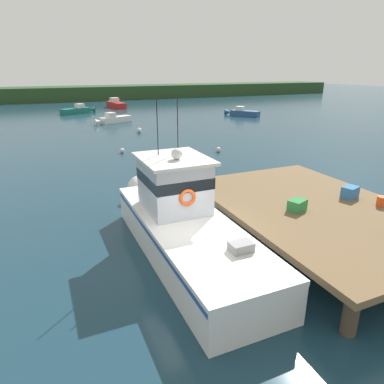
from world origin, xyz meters
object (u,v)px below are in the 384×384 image
(moored_boat_far_left, at_px, (116,104))
(mooring_buoy_channel_marker, at_px, (122,151))
(moored_boat_far_right, at_px, (242,113))
(crate_single_by_cleat, at_px, (350,192))
(mooring_buoy_spare_mooring, at_px, (218,149))
(crate_single_far, at_px, (297,205))
(bait_bucket, at_px, (382,201))
(main_fishing_boat, at_px, (182,221))
(mooring_buoy_outer, at_px, (139,130))
(moored_boat_mid_harbor, at_px, (78,110))
(moored_boat_off_the_point, at_px, (113,119))

(moored_boat_far_left, relative_size, mooring_buoy_channel_marker, 16.77)
(moored_boat_far_right, height_order, mooring_buoy_channel_marker, moored_boat_far_right)
(crate_single_by_cleat, bearing_deg, mooring_buoy_spare_mooring, 83.71)
(crate_single_far, xyz_separation_m, bait_bucket, (2.94, -0.86, -0.01))
(crate_single_by_cleat, relative_size, bait_bucket, 1.76)
(main_fishing_boat, distance_m, mooring_buoy_outer, 22.42)
(moored_boat_mid_harbor, xyz_separation_m, moored_boat_far_right, (18.65, -10.85, -0.02))
(crate_single_by_cleat, bearing_deg, crate_single_far, -176.06)
(main_fishing_boat, xyz_separation_m, moored_boat_mid_harbor, (1.08, 39.23, -0.59))
(main_fishing_boat, bearing_deg, moored_boat_mid_harbor, 88.42)
(main_fishing_boat, relative_size, moored_boat_far_left, 1.72)
(main_fishing_boat, distance_m, moored_boat_off_the_point, 29.28)
(main_fishing_boat, relative_size, moored_boat_mid_harbor, 2.07)
(moored_boat_far_left, bearing_deg, mooring_buoy_channel_marker, -101.11)
(crate_single_by_cleat, xyz_separation_m, moored_boat_far_right, (13.44, 29.33, -1.02))
(moored_boat_off_the_point, height_order, mooring_buoy_spare_mooring, moored_boat_off_the_point)
(crate_single_far, bearing_deg, crate_single_by_cleat, 3.94)
(main_fishing_boat, distance_m, crate_single_by_cleat, 6.38)
(main_fishing_boat, height_order, moored_boat_mid_harbor, main_fishing_boat)
(bait_bucket, height_order, moored_boat_mid_harbor, bait_bucket)
(mooring_buoy_spare_mooring, bearing_deg, crate_single_far, -106.87)
(bait_bucket, distance_m, moored_boat_off_the_point, 31.19)
(bait_bucket, bearing_deg, moored_boat_off_the_point, 95.48)
(moored_boat_mid_harbor, height_order, moored_boat_off_the_point, moored_boat_mid_harbor)
(crate_single_by_cleat, distance_m, mooring_buoy_channel_marker, 16.31)
(mooring_buoy_channel_marker, xyz_separation_m, mooring_buoy_spare_mooring, (6.42, -2.47, 0.01))
(mooring_buoy_outer, bearing_deg, main_fishing_boat, -101.87)
(moored_boat_mid_harbor, bearing_deg, crate_single_far, -86.25)
(mooring_buoy_channel_marker, bearing_deg, moored_boat_off_the_point, 80.70)
(moored_boat_far_right, distance_m, mooring_buoy_channel_marker, 23.05)
(moored_boat_far_left, distance_m, mooring_buoy_spare_mooring, 32.29)
(main_fishing_boat, height_order, moored_boat_off_the_point, main_fishing_boat)
(bait_bucket, distance_m, mooring_buoy_outer, 24.03)
(crate_single_by_cleat, height_order, moored_boat_off_the_point, crate_single_by_cleat)
(crate_single_far, height_order, moored_boat_mid_harbor, crate_single_far)
(main_fishing_boat, relative_size, moored_boat_far_right, 2.30)
(moored_boat_off_the_point, distance_m, moored_boat_far_right, 16.06)
(main_fishing_boat, relative_size, mooring_buoy_channel_marker, 28.78)
(crate_single_far, relative_size, bait_bucket, 1.76)
(moored_boat_far_left, bearing_deg, mooring_buoy_outer, -96.50)
(crate_single_far, height_order, mooring_buoy_spare_mooring, crate_single_far)
(bait_bucket, height_order, moored_boat_far_left, bait_bucket)
(moored_boat_mid_harbor, bearing_deg, bait_bucket, -82.29)
(mooring_buoy_channel_marker, bearing_deg, moored_boat_far_right, 36.95)
(mooring_buoy_spare_mooring, bearing_deg, moored_boat_mid_harbor, 103.73)
(crate_single_far, distance_m, mooring_buoy_outer, 23.11)
(main_fishing_boat, distance_m, bait_bucket, 6.96)
(bait_bucket, xyz_separation_m, mooring_buoy_channel_marker, (-5.36, 16.51, -1.20))
(crate_single_by_cleat, distance_m, mooring_buoy_outer, 22.98)
(main_fishing_boat, bearing_deg, crate_single_by_cleat, -8.61)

